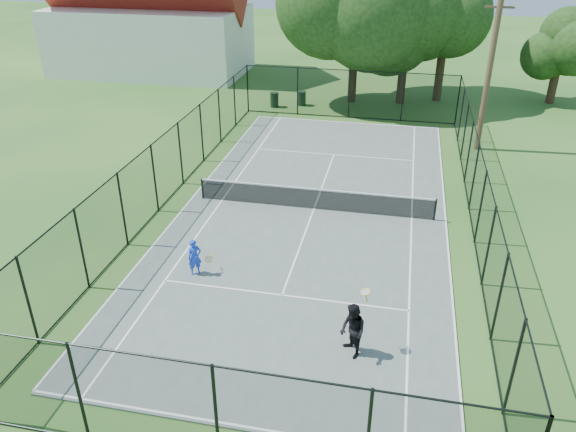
% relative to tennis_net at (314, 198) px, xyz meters
% --- Properties ---
extents(ground, '(120.00, 120.00, 0.00)m').
position_rel_tennis_net_xyz_m(ground, '(0.00, 0.00, -0.58)').
color(ground, '#20501B').
extents(tennis_court, '(11.00, 24.00, 0.06)m').
position_rel_tennis_net_xyz_m(tennis_court, '(0.00, 0.00, -0.55)').
color(tennis_court, '#52615A').
rests_on(tennis_court, ground).
extents(tennis_net, '(10.08, 0.08, 0.95)m').
position_rel_tennis_net_xyz_m(tennis_net, '(0.00, 0.00, 0.00)').
color(tennis_net, black).
rests_on(tennis_net, tennis_court).
extents(fence, '(13.10, 26.10, 3.00)m').
position_rel_tennis_net_xyz_m(fence, '(0.00, 0.00, 0.92)').
color(fence, black).
rests_on(fence, ground).
extents(tree_near_left, '(7.88, 7.88, 10.28)m').
position_rel_tennis_net_xyz_m(tree_near_left, '(-0.19, 16.72, 5.75)').
color(tree_near_left, '#332114').
rests_on(tree_near_left, ground).
extents(tree_near_mid, '(7.11, 7.11, 9.30)m').
position_rel_tennis_net_xyz_m(tree_near_mid, '(3.08, 16.97, 5.15)').
color(tree_near_mid, '#332114').
rests_on(tree_near_mid, ground).
extents(tree_near_right, '(6.58, 6.58, 9.08)m').
position_rel_tennis_net_xyz_m(tree_near_right, '(5.53, 18.18, 5.19)').
color(tree_near_right, '#332114').
rests_on(tree_near_right, ground).
extents(tree_far_right, '(4.14, 4.14, 5.47)m').
position_rel_tennis_net_xyz_m(tree_far_right, '(13.06, 19.11, 2.80)').
color(tree_far_right, '#332114').
rests_on(tree_far_right, ground).
extents(building, '(15.30, 8.15, 11.87)m').
position_rel_tennis_net_xyz_m(building, '(-17.00, 22.00, 4.35)').
color(building, silver).
rests_on(building, ground).
extents(trash_bin_left, '(0.58, 0.58, 0.97)m').
position_rel_tennis_net_xyz_m(trash_bin_left, '(-5.06, 14.31, -0.09)').
color(trash_bin_left, black).
rests_on(trash_bin_left, ground).
extents(trash_bin_right, '(0.58, 0.58, 0.94)m').
position_rel_tennis_net_xyz_m(trash_bin_right, '(-3.36, 15.06, -0.10)').
color(trash_bin_right, black).
rests_on(trash_bin_right, ground).
extents(utility_pole, '(1.40, 0.30, 8.01)m').
position_rel_tennis_net_xyz_m(utility_pole, '(7.44, 9.00, 3.49)').
color(utility_pole, '#4C3823').
rests_on(utility_pole, ground).
extents(player_blue, '(0.87, 0.54, 1.32)m').
position_rel_tennis_net_xyz_m(player_blue, '(-3.22, -5.75, 0.14)').
color(player_blue, blue).
rests_on(player_blue, tennis_court).
extents(player_black, '(0.98, 1.09, 2.02)m').
position_rel_tennis_net_xyz_m(player_black, '(2.53, -8.76, 0.32)').
color(player_black, black).
rests_on(player_black, tennis_court).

